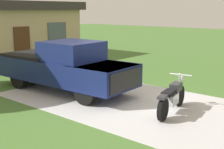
% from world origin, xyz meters
% --- Properties ---
extents(ground_plane, '(80.00, 80.00, 0.00)m').
position_xyz_m(ground_plane, '(0.00, 0.00, 0.00)').
color(ground_plane, '#486F2F').
extents(driveway_pad, '(4.83, 8.47, 0.01)m').
position_xyz_m(driveway_pad, '(0.00, 0.00, 0.00)').
color(driveway_pad, silver).
rests_on(driveway_pad, ground).
extents(motorcycle, '(2.19, 0.78, 1.09)m').
position_xyz_m(motorcycle, '(-0.04, -1.80, 0.47)').
color(motorcycle, black).
rests_on(motorcycle, ground).
extents(pickup_truck, '(2.25, 5.71, 1.90)m').
position_xyz_m(pickup_truck, '(-0.40, 2.61, 0.95)').
color(pickup_truck, black).
rests_on(pickup_truck, ground).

